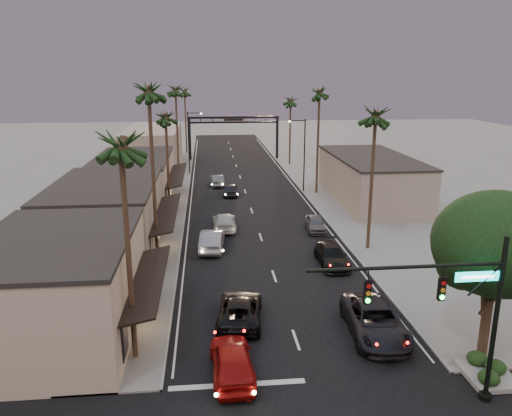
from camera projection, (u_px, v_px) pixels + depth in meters
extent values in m
plane|color=slate|center=(249.00, 204.00, 56.44)|extent=(200.00, 200.00, 0.00)
cube|color=black|center=(246.00, 193.00, 61.24)|extent=(14.00, 120.00, 0.02)
cube|color=slate|center=(171.00, 182.00, 67.03)|extent=(5.00, 92.00, 0.12)
cube|color=slate|center=(310.00, 180.00, 68.86)|extent=(5.00, 92.00, 0.12)
cube|color=tan|center=(59.00, 289.00, 27.58)|extent=(8.00, 12.00, 5.50)
cube|color=gray|center=(107.00, 218.00, 41.02)|extent=(8.00, 14.00, 5.50)
cube|color=tan|center=(133.00, 181.00, 56.45)|extent=(8.00, 16.00, 5.00)
cube|color=gray|center=(153.00, 147.00, 78.41)|extent=(8.00, 20.00, 6.00)
cube|color=gray|center=(371.00, 179.00, 57.13)|extent=(8.00, 18.00, 5.00)
cylinder|color=black|center=(495.00, 322.00, 21.58)|extent=(0.22, 0.22, 7.80)
cylinder|color=black|center=(407.00, 267.00, 20.47)|extent=(8.40, 0.16, 0.16)
cube|color=black|center=(367.00, 292.00, 20.59)|extent=(0.28, 0.22, 1.00)
cube|color=black|center=(442.00, 289.00, 20.89)|extent=(0.28, 0.22, 1.00)
cube|color=#0DC6CA|center=(477.00, 277.00, 20.91)|extent=(1.90, 0.08, 0.42)
cylinder|color=#38281C|center=(485.00, 328.00, 25.71)|extent=(0.52, 0.52, 3.20)
ellipsoid|color=black|center=(496.00, 243.00, 24.51)|extent=(6.20, 6.20, 5.20)
sphere|color=black|center=(464.00, 263.00, 25.28)|extent=(2.80, 2.80, 2.80)
cube|color=gray|center=(487.00, 379.00, 24.13)|extent=(2.20, 2.60, 0.24)
cube|color=black|center=(190.00, 140.00, 83.62)|extent=(0.40, 0.40, 7.00)
cube|color=black|center=(277.00, 138.00, 85.04)|extent=(0.40, 0.40, 7.00)
cube|color=black|center=(234.00, 117.00, 83.39)|extent=(15.20, 0.35, 0.35)
cube|color=black|center=(234.00, 122.00, 83.59)|extent=(15.20, 0.30, 0.30)
cube|color=beige|center=(234.00, 120.00, 83.47)|extent=(4.20, 0.12, 1.00)
cylinder|color=black|center=(304.00, 156.00, 60.75)|extent=(0.16, 0.16, 9.00)
cylinder|color=black|center=(297.00, 121.00, 59.53)|extent=(2.00, 0.12, 0.12)
sphere|color=#FFD899|center=(290.00, 121.00, 59.47)|extent=(0.30, 0.30, 0.30)
cylinder|color=black|center=(189.00, 143.00, 71.85)|extent=(0.16, 0.16, 9.00)
cylinder|color=black|center=(195.00, 113.00, 70.82)|extent=(2.00, 0.12, 0.12)
sphere|color=#FFD899|center=(201.00, 114.00, 70.93)|extent=(0.30, 0.30, 0.30)
cylinder|color=#38281C|center=(129.00, 259.00, 24.40)|extent=(0.28, 0.28, 11.00)
sphere|color=black|center=(120.00, 134.00, 22.80)|extent=(3.20, 3.20, 3.20)
cylinder|color=#38281C|center=(154.00, 183.00, 36.62)|extent=(0.28, 0.28, 13.00)
sphere|color=black|center=(148.00, 83.00, 34.76)|extent=(3.20, 3.20, 3.20)
cylinder|color=#38281C|center=(168.00, 168.00, 50.46)|extent=(0.28, 0.28, 10.00)
sphere|color=black|center=(165.00, 112.00, 48.99)|extent=(3.20, 3.20, 3.20)
cylinder|color=#38281C|center=(177.00, 135.00, 68.44)|extent=(0.28, 0.28, 12.00)
sphere|color=black|center=(175.00, 86.00, 66.71)|extent=(3.20, 3.20, 3.20)
cylinder|color=#38281C|center=(371.00, 185.00, 40.46)|extent=(0.28, 0.28, 11.00)
sphere|color=black|center=(376.00, 109.00, 38.86)|extent=(3.20, 3.20, 3.20)
cylinder|color=#38281C|center=(318.00, 145.00, 59.53)|extent=(0.28, 0.28, 12.00)
sphere|color=black|center=(320.00, 88.00, 57.80)|extent=(3.20, 3.20, 3.20)
cylinder|color=#38281C|center=(290.00, 134.00, 79.00)|extent=(0.28, 0.28, 10.00)
sphere|color=black|center=(291.00, 98.00, 77.53)|extent=(3.20, 3.20, 3.20)
cylinder|color=#38281C|center=(186.00, 123.00, 90.69)|extent=(0.28, 0.28, 11.00)
sphere|color=black|center=(184.00, 89.00, 89.09)|extent=(3.20, 3.20, 3.20)
imported|color=maroon|center=(232.00, 360.00, 24.17)|extent=(2.22, 5.08, 1.70)
imported|color=black|center=(240.00, 309.00, 29.55)|extent=(3.17, 5.72, 1.51)
imported|color=gray|center=(212.00, 240.00, 41.60)|extent=(2.28, 5.27, 1.69)
imported|color=#AEAEAE|center=(224.00, 222.00, 47.03)|extent=(2.10, 5.17, 1.50)
imported|color=black|center=(230.00, 189.00, 60.03)|extent=(1.91, 4.42, 1.49)
imported|color=#505156|center=(217.00, 180.00, 65.17)|extent=(1.94, 4.52, 1.45)
imported|color=black|center=(375.00, 321.00, 27.93)|extent=(3.31, 6.52, 1.76)
imported|color=black|center=(332.00, 255.00, 38.32)|extent=(2.16, 5.16, 1.49)
imported|color=#515056|center=(316.00, 223.00, 46.56)|extent=(1.92, 4.26, 1.42)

